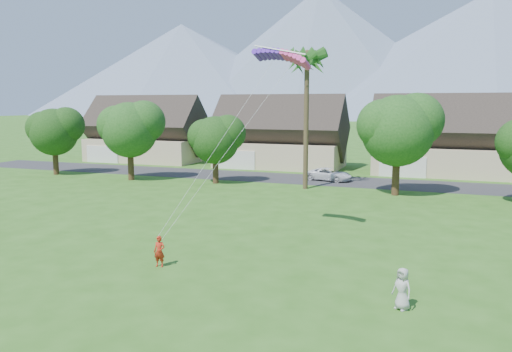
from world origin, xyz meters
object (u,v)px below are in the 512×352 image
at_px(parked_car, 329,174).
at_px(watcher, 402,289).
at_px(kite_flyer, 159,251).
at_px(parafoil_kite, 283,55).

bearing_deg(parked_car, watcher, -149.81).
height_order(watcher, parked_car, watcher).
distance_m(kite_flyer, watcher, 11.28).
xyz_separation_m(kite_flyer, parafoil_kite, (3.95, 6.79, 9.62)).
distance_m(watcher, parked_car, 31.88).
xyz_separation_m(watcher, parked_car, (-9.23, 30.52, -0.17)).
bearing_deg(parked_car, kite_flyer, -170.51).
xyz_separation_m(kite_flyer, parked_car, (1.98, 29.33, -0.11)).
height_order(kite_flyer, parked_car, kite_flyer).
relative_size(kite_flyer, parafoil_kite, 0.45).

